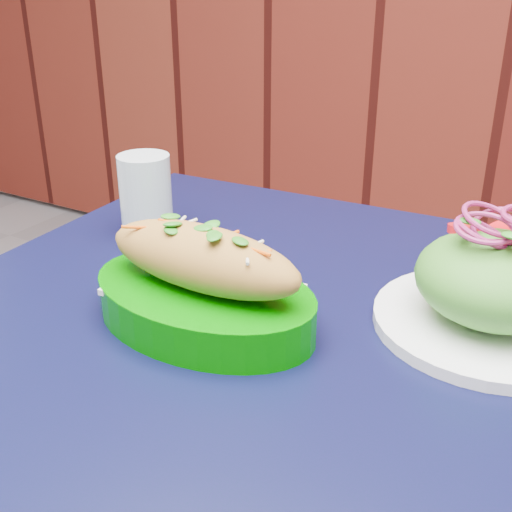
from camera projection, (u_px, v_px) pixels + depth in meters
The scene contains 4 objects.
cafe_table at pixel (287, 421), 0.64m from camera, with size 0.84×0.84×0.75m.
banh_mi_basket at pixel (203, 284), 0.62m from camera, with size 0.24×0.16×0.11m.
salad_plate at pixel (495, 286), 0.61m from camera, with size 0.22×0.22×0.12m.
water_glass at pixel (146, 196), 0.82m from camera, with size 0.07×0.07×0.11m, color silver.
Camera 1 is at (0.33, 0.96, 1.08)m, focal length 45.00 mm.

